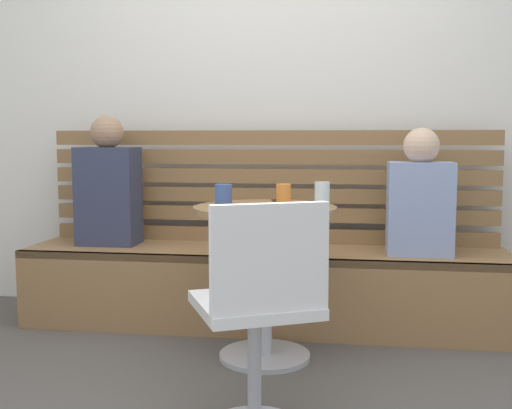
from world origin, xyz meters
TOP-DOWN VIEW (x-y plane):
  - back_wall at (0.00, 1.64)m, footprint 5.20×0.10m
  - booth_bench at (0.00, 1.20)m, footprint 2.70×0.52m
  - booth_backrest at (0.00, 1.44)m, footprint 2.65×0.04m
  - cafe_table at (0.08, 0.68)m, footprint 0.68×0.68m
  - white_chair at (0.17, -0.13)m, footprint 0.54×0.54m
  - person_adult at (-0.92, 1.23)m, footprint 0.34×0.22m
  - person_child_left at (0.85, 1.17)m, footprint 0.34×0.22m
  - cup_tumbler_orange at (0.16, 0.77)m, footprint 0.07×0.07m
  - cup_glass_tall at (0.35, 0.66)m, footprint 0.07×0.07m
  - cup_mug_blue at (-0.14, 0.77)m, footprint 0.08×0.08m
  - plate_small at (0.01, 0.64)m, footprint 0.17×0.17m
  - phone_on_table at (0.13, 0.90)m, footprint 0.11×0.15m

SIDE VIEW (x-z plane):
  - booth_bench at x=0.00m, z-range 0.00..0.44m
  - white_chair at x=0.17m, z-range 0.04..0.89m
  - cafe_table at x=0.08m, z-range 0.15..0.89m
  - person_child_left at x=0.85m, z-range 0.40..1.08m
  - phone_on_table at x=0.13m, z-range 0.74..0.75m
  - plate_small at x=0.01m, z-range 0.74..0.75m
  - person_adult at x=-0.92m, z-range 0.40..1.15m
  - booth_backrest at x=0.00m, z-range 0.44..1.11m
  - cup_mug_blue at x=-0.14m, z-range 0.74..0.83m
  - cup_tumbler_orange at x=0.16m, z-range 0.74..0.84m
  - cup_glass_tall at x=0.35m, z-range 0.74..0.86m
  - back_wall at x=0.00m, z-range 0.00..2.90m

